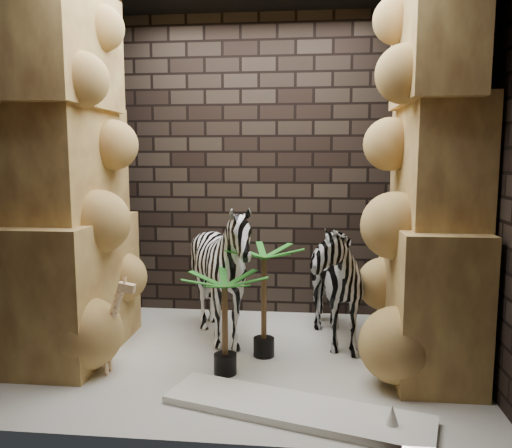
# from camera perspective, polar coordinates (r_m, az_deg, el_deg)

# --- Properties ---
(floor) EXTENTS (3.50, 3.50, 0.00)m
(floor) POSITION_cam_1_polar(r_m,az_deg,el_deg) (4.24, -1.47, -14.66)
(floor) COLOR silver
(floor) RESTS_ON ground
(wall_back) EXTENTS (3.50, 0.00, 3.50)m
(wall_back) POSITION_cam_1_polar(r_m,az_deg,el_deg) (5.18, 0.29, 6.37)
(wall_back) COLOR black
(wall_back) RESTS_ON ground
(wall_front) EXTENTS (3.50, 0.00, 3.50)m
(wall_front) POSITION_cam_1_polar(r_m,az_deg,el_deg) (2.70, -5.06, 5.37)
(wall_front) COLOR black
(wall_front) RESTS_ON ground
(wall_left) EXTENTS (0.00, 3.00, 3.00)m
(wall_left) POSITION_cam_1_polar(r_m,az_deg,el_deg) (4.51, -24.26, 5.56)
(wall_left) COLOR black
(wall_left) RESTS_ON ground
(wall_right) EXTENTS (0.00, 3.00, 3.00)m
(wall_right) POSITION_cam_1_polar(r_m,az_deg,el_deg) (4.09, 23.68, 5.47)
(wall_right) COLOR black
(wall_right) RESTS_ON ground
(rock_pillar_left) EXTENTS (0.68, 1.30, 3.00)m
(rock_pillar_left) POSITION_cam_1_polar(r_m,az_deg,el_deg) (4.35, -20.26, 5.71)
(rock_pillar_left) COLOR #DFC065
(rock_pillar_left) RESTS_ON floor
(rock_pillar_right) EXTENTS (0.58, 1.25, 3.00)m
(rock_pillar_right) POSITION_cam_1_polar(r_m,az_deg,el_deg) (4.00, 19.15, 5.65)
(rock_pillar_right) COLOR #DFC065
(rock_pillar_right) RESTS_ON floor
(zebra_right) EXTENTS (0.85, 1.19, 1.27)m
(zebra_right) POSITION_cam_1_polar(r_m,az_deg,el_deg) (4.45, 7.59, -5.09)
(zebra_right) COLOR white
(zebra_right) RESTS_ON floor
(zebra_left) EXTENTS (1.31, 1.47, 1.12)m
(zebra_left) POSITION_cam_1_polar(r_m,az_deg,el_deg) (4.38, -3.77, -6.30)
(zebra_left) COLOR white
(zebra_left) RESTS_ON floor
(giraffe_toy) EXTENTS (0.39, 0.14, 0.75)m
(giraffe_toy) POSITION_cam_1_polar(r_m,az_deg,el_deg) (4.01, -17.62, -10.62)
(giraffe_toy) COLOR #FFD59C
(giraffe_toy) RESTS_ON floor
(palm_front) EXTENTS (0.36, 0.36, 0.91)m
(palm_front) POSITION_cam_1_polar(r_m,az_deg,el_deg) (4.13, 0.89, -8.60)
(palm_front) COLOR #205B19
(palm_front) RESTS_ON floor
(palm_back) EXTENTS (0.36, 0.36, 0.77)m
(palm_back) POSITION_cam_1_polar(r_m,az_deg,el_deg) (3.83, -3.49, -11.05)
(palm_back) COLOR #205B19
(palm_back) RESTS_ON floor
(surfboard) EXTENTS (1.74, 0.87, 0.05)m
(surfboard) POSITION_cam_1_polar(r_m,az_deg,el_deg) (3.42, 4.39, -19.94)
(surfboard) COLOR white
(surfboard) RESTS_ON floor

